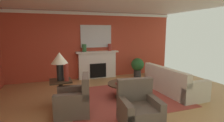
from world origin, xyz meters
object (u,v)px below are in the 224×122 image
sofa (172,84)px  vase_on_side_table (66,72)px  table_lamp (60,61)px  fireplace (97,65)px  armchair_facing_fireplace (139,111)px  coffee_table (124,87)px  vase_mantel_left (84,48)px  mantel_mirror (96,36)px  vase_mantel_right (110,47)px  potted_plant (138,66)px  armchair_near_window (75,101)px  side_table (61,91)px

sofa → vase_on_side_table: 3.40m
sofa → table_lamp: bearing=177.6°
fireplace → vase_on_side_table: 3.05m
fireplace → armchair_facing_fireplace: fireplace is taller
coffee_table → vase_mantel_left: 2.77m
mantel_mirror → fireplace: bearing=-90.0°
coffee_table → table_lamp: 2.04m
armchair_facing_fireplace → vase_mantel_right: (0.73, 4.07, 1.01)m
sofa → vase_mantel_left: bearing=132.4°
vase_on_side_table → potted_plant: 3.96m
armchair_near_window → side_table: (-0.27, 0.62, 0.09)m
potted_plant → vase_mantel_left: bearing=171.6°
vase_mantel_left → vase_on_side_table: bearing=-110.6°
sofa → vase_on_side_table: (-3.34, 0.02, 0.63)m
fireplace → table_lamp: (-1.67, -2.50, 0.67)m
armchair_near_window → vase_mantel_left: (0.85, 3.08, 1.01)m
vase_mantel_right → potted_plant: size_ratio=0.37×
vase_mantel_left → vase_mantel_right: bearing=0.0°
armchair_near_window → vase_mantel_right: 3.78m
mantel_mirror → armchair_near_window: 3.83m
sofa → armchair_facing_fireplace: bearing=-143.6°
fireplace → mantel_mirror: 1.24m
fireplace → vase_mantel_right: (0.55, -0.05, 0.76)m
vase_mantel_right → potted_plant: vase_mantel_right is taller
mantel_mirror → coffee_table: (0.17, -2.65, -1.45)m
table_lamp → vase_mantel_right: (2.22, 2.45, 0.09)m
coffee_table → potted_plant: (1.56, 2.15, 0.16)m
table_lamp → vase_mantel_right: 3.31m
armchair_facing_fireplace → table_lamp: table_lamp is taller
side_table → vase_on_side_table: (0.15, -0.12, 0.53)m
coffee_table → table_lamp: bearing=179.0°
mantel_mirror → vase_mantel_left: 0.74m
armchair_near_window → armchair_facing_fireplace: 1.57m
coffee_table → vase_mantel_right: size_ratio=3.29×
sofa → vase_mantel_right: size_ratio=6.98×
table_lamp → sofa: bearing=-2.4°
vase_mantel_right → vase_mantel_left: vase_mantel_left is taller
sofa → armchair_near_window: bearing=-171.5°
mantel_mirror → vase_mantel_left: (-0.55, -0.17, -0.47)m
table_lamp → vase_mantel_left: vase_mantel_left is taller
side_table → armchair_facing_fireplace: bearing=-47.3°
armchair_facing_fireplace → vase_on_side_table: bearing=131.8°
vase_mantel_right → potted_plant: (1.18, -0.34, -0.82)m
coffee_table → vase_mantel_left: size_ratio=3.25×
vase_mantel_left → armchair_near_window: bearing=-105.4°
side_table → table_lamp: (0.00, 0.00, 0.82)m
armchair_facing_fireplace → vase_mantel_right: vase_mantel_right is taller
vase_mantel_left → armchair_facing_fireplace: bearing=-84.8°
armchair_near_window → side_table: 0.69m
coffee_table → vase_mantel_left: (-0.72, 2.48, 0.98)m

